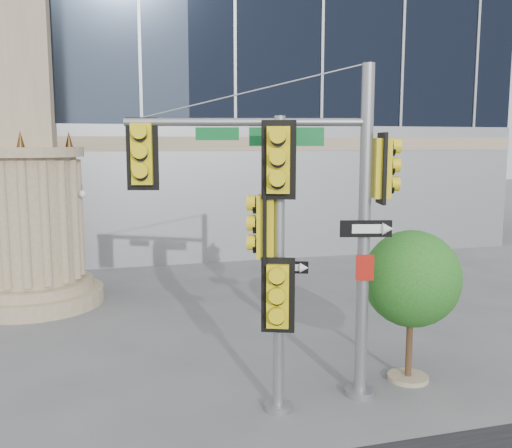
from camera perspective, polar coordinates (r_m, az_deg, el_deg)
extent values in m
plane|color=#545456|center=(12.27, 4.57, -17.12)|extent=(120.00, 120.00, 0.00)
cylinder|color=gray|center=(20.15, -21.29, -6.76)|extent=(4.40, 4.40, 0.50)
cylinder|color=gray|center=(20.05, -21.34, -5.66)|extent=(3.80, 3.80, 0.30)
cylinder|color=gray|center=(19.67, -21.66, 0.44)|extent=(3.00, 3.00, 4.00)
cylinder|color=gray|center=(19.53, -21.99, 6.71)|extent=(3.50, 3.50, 0.30)
cone|color=#472D14|center=(19.43, -18.21, 8.06)|extent=(0.24, 0.24, 0.50)
cylinder|color=slate|center=(12.60, 10.34, -16.20)|extent=(0.63, 0.63, 0.14)
cylinder|color=slate|center=(11.64, 10.75, -1.17)|extent=(0.25, 0.25, 6.75)
cylinder|color=slate|center=(11.24, -0.99, 10.16)|extent=(4.62, 1.31, 0.16)
cube|color=#0B6027|center=(11.25, 3.08, 8.71)|extent=(1.43, 0.40, 0.36)
cube|color=yellow|center=(11.40, -11.29, 6.86)|extent=(0.68, 0.46, 1.41)
cube|color=yellow|center=(11.58, 12.46, 5.45)|extent=(0.46, 0.68, 1.41)
cube|color=black|center=(11.47, 10.94, -0.46)|extent=(1.01, 0.29, 0.34)
cube|color=#AD1810|center=(11.61, 10.83, -4.31)|extent=(0.36, 0.12, 0.52)
cylinder|color=slate|center=(11.80, 2.23, -17.80)|extent=(0.55, 0.55, 0.14)
cylinder|color=slate|center=(10.88, 2.31, -4.45)|extent=(0.21, 0.21, 5.72)
cube|color=yellow|center=(10.37, 2.29, 6.41)|extent=(0.70, 0.53, 1.43)
cube|color=yellow|center=(10.75, 1.00, -0.26)|extent=(0.53, 0.70, 1.43)
cube|color=yellow|center=(10.75, 2.21, -7.13)|extent=(0.70, 0.53, 1.43)
cube|color=black|center=(10.72, 3.37, -4.33)|extent=(0.67, 0.29, 0.23)
cylinder|color=gray|center=(13.56, 14.95, -14.61)|extent=(0.90, 0.90, 0.10)
cylinder|color=#382314|center=(13.26, 15.08, -11.20)|extent=(0.14, 0.14, 1.81)
sphere|color=#13541A|center=(12.87, 15.31, -5.28)|extent=(2.11, 2.11, 2.11)
sphere|color=#13541A|center=(13.38, 16.38, -6.14)|extent=(1.31, 1.31, 1.31)
sphere|color=#13541A|center=(12.55, 14.47, -6.77)|extent=(1.10, 1.10, 1.10)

